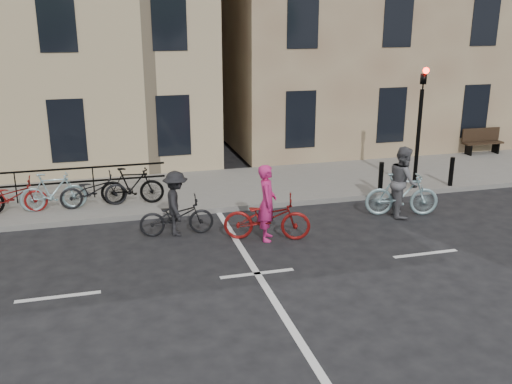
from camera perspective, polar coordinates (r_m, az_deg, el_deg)
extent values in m
plane|color=black|center=(12.16, 0.11, -8.17)|extent=(120.00, 120.00, 0.00)
cube|color=slate|center=(17.41, -18.09, -0.82)|extent=(46.00, 4.00, 0.15)
cylinder|color=black|center=(17.86, 15.89, 5.06)|extent=(0.12, 0.12, 3.00)
imported|color=black|center=(17.57, 16.41, 11.28)|extent=(0.15, 0.18, 0.90)
sphere|color=#FF0C05|center=(17.46, 16.65, 11.56)|extent=(0.18, 0.18, 0.18)
cylinder|color=black|center=(17.44, 12.38, 1.48)|extent=(0.14, 0.14, 0.90)
cylinder|color=black|center=(18.65, 18.95, 1.96)|extent=(0.14, 0.14, 0.90)
cube|color=black|center=(23.10, 20.48, 3.98)|extent=(0.06, 0.38, 0.40)
cube|color=black|center=(23.81, 22.84, 4.09)|extent=(0.06, 0.38, 0.40)
cube|color=black|center=(23.40, 21.74, 4.59)|extent=(1.60, 0.40, 0.06)
cube|color=black|center=(23.49, 21.56, 5.37)|extent=(1.60, 0.06, 0.50)
cube|color=black|center=(17.24, -21.17, 0.60)|extent=(7.25, 0.04, 0.95)
imported|color=maroon|center=(16.45, -23.26, -0.42)|extent=(1.80, 0.63, 0.95)
imported|color=#90B6BD|center=(16.31, -19.64, 0.04)|extent=(1.75, 0.49, 1.05)
imported|color=black|center=(16.26, -15.95, 0.15)|extent=(1.80, 0.63, 0.95)
imported|color=black|center=(16.26, -12.27, 0.61)|extent=(1.75, 0.49, 1.05)
imported|color=maroon|center=(13.76, 1.10, -2.59)|extent=(2.22, 1.32, 1.10)
imported|color=#CE2472|center=(13.63, 1.11, -1.08)|extent=(0.63, 0.78, 1.87)
imported|color=#90B6BD|center=(15.89, 14.39, -0.23)|extent=(2.06, 1.05, 1.19)
imported|color=#5B5B60|center=(15.79, 14.49, 1.02)|extent=(0.94, 1.09, 1.91)
imported|color=black|center=(14.21, -7.94, -2.42)|extent=(1.85, 0.73, 0.96)
imported|color=black|center=(14.10, -8.00, -1.14)|extent=(0.66, 1.08, 1.62)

